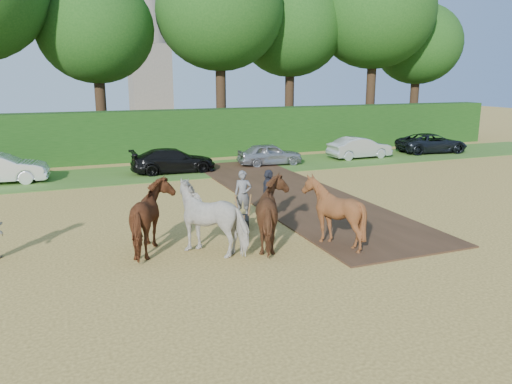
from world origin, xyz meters
name	(u,v)px	position (x,y,z in m)	size (l,w,h in m)	color
ground	(345,248)	(0.00, 0.00, 0.00)	(120.00, 120.00, 0.00)	gold
earth_strip	(290,193)	(1.50, 7.00, 0.03)	(4.50, 17.00, 0.05)	#472D1C
grass_verge	(212,169)	(0.00, 14.00, 0.01)	(50.00, 5.00, 0.03)	#38601E
hedgerow	(191,134)	(0.00, 18.50, 1.50)	(46.00, 1.60, 3.00)	#14380F
spectator_far	(268,196)	(-1.10, 3.41, 0.94)	(1.10, 0.46, 1.88)	#23252F
plough_team	(245,215)	(-2.81, 1.14, 1.04)	(7.25, 5.32, 2.09)	brown
parked_cars	(216,157)	(0.23, 13.95, 0.68)	(35.90, 3.32, 1.48)	silver
treeline	(149,13)	(-1.69, 21.69, 8.97)	(48.70, 10.60, 14.21)	#382616
church	(146,5)	(4.00, 55.00, 13.73)	(5.20, 5.20, 27.00)	slate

